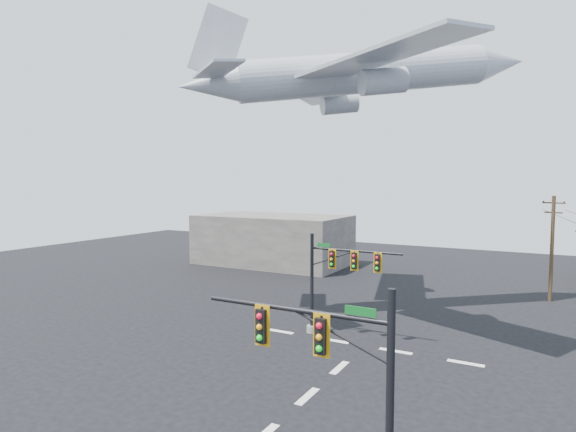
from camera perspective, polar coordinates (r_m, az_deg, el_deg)
The scene contains 7 objects.
lane_markings at distance 25.55m, azimuth 3.70°, elevation -19.44°, with size 14.00×21.20×0.01m.
signal_mast_near at distance 15.70m, azimuth 6.77°, elevation -19.95°, with size 6.78×0.79×7.16m.
signal_mast_far at distance 31.86m, azimuth 5.32°, elevation -7.48°, with size 6.46×0.74×6.74m.
utility_pole_b at distance 46.45m, azimuth 28.81°, elevation -3.17°, with size 1.75×0.75×9.00m.
power_lines at distance 38.83m, azimuth 30.31°, elevation 0.07°, with size 3.29×14.76×0.03m.
airliner at distance 37.54m, azimuth 8.74°, elevation 16.27°, with size 23.50×22.07×7.12m.
building_left at distance 59.44m, azimuth -1.82°, elevation -2.80°, with size 18.00×10.00×6.00m, color slate.
Camera 1 is at (9.76, -15.94, 10.25)m, focal length 30.00 mm.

